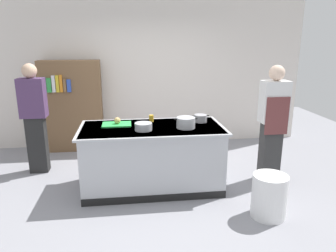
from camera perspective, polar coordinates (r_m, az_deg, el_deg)
ground_plane at (r=4.67m, az=-2.78°, el=-10.87°), size 10.00×10.00×0.00m
back_wall at (r=6.31m, az=-4.52°, el=10.21°), size 6.40×0.12×3.00m
counter_island at (r=4.48m, az=-2.86°, el=-5.53°), size 1.98×0.98×0.90m
cutting_board at (r=4.49m, az=-9.23°, el=0.29°), size 0.40×0.28×0.02m
onion at (r=4.48m, az=-9.12°, el=0.98°), size 0.09×0.09×0.09m
stock_pot at (r=4.28m, az=3.22°, el=0.61°), size 0.32×0.25×0.15m
sauce_pan at (r=4.61m, az=5.87°, el=1.38°), size 0.25×0.19×0.11m
mixing_bowl at (r=4.18m, az=-4.45°, el=-0.11°), size 0.23×0.23×0.10m
juice_cup at (r=4.61m, az=-3.03°, el=1.39°), size 0.07×0.07×0.10m
trash_bin at (r=4.03m, az=17.79°, el=-11.95°), size 0.41×0.41×0.53m
person_chef at (r=4.84m, az=18.36°, el=0.83°), size 0.38×0.25×1.72m
person_guest at (r=5.31m, az=-22.94°, el=1.62°), size 0.38×0.24×1.72m
bookshelf at (r=6.18m, az=-16.91°, el=3.42°), size 1.10×0.31×1.70m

